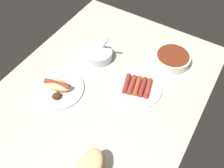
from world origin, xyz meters
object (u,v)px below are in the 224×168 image
bowl_chili (172,58)px  bowl_coleslaw (99,54)px  plate_sausages (137,87)px  plate_hotdog_assembled (58,88)px

bowl_chili → bowl_coleslaw: bearing=117.5°
plate_sausages → bowl_chili: (24.63, -7.31, 1.63)cm
plate_sausages → bowl_chili: bearing=-16.5°
bowl_chili → plate_hotdog_assembled: size_ratio=0.75×
bowl_chili → bowl_coleslaw: size_ratio=1.17×
plate_sausages → plate_hotdog_assembled: plate_hotdog_assembled is taller
plate_sausages → plate_hotdog_assembled: size_ratio=0.98×
plate_sausages → bowl_chili: 25.74cm
plate_sausages → bowl_chili: size_ratio=1.30×
plate_hotdog_assembled → plate_sausages: bearing=-57.4°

